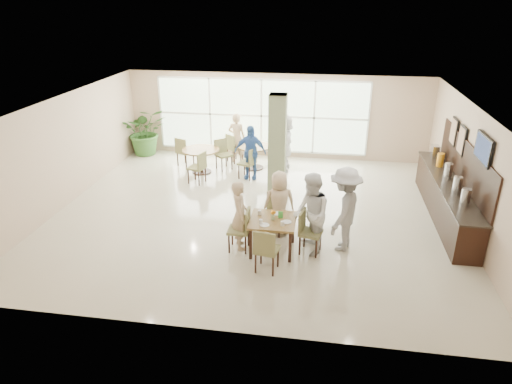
# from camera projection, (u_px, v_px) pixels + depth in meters

# --- Properties ---
(ground) EXTENTS (10.00, 10.00, 0.00)m
(ground) POSITION_uv_depth(u_px,v_px,m) (255.00, 213.00, 11.64)
(ground) COLOR beige
(ground) RESTS_ON ground
(room_shell) EXTENTS (10.00, 10.00, 10.00)m
(room_shell) POSITION_uv_depth(u_px,v_px,m) (255.00, 149.00, 10.96)
(room_shell) COLOR white
(room_shell) RESTS_ON ground
(window_bank) EXTENTS (7.00, 0.04, 7.00)m
(window_bank) POSITION_uv_depth(u_px,v_px,m) (261.00, 116.00, 15.20)
(window_bank) COLOR silver
(window_bank) RESTS_ON ground
(column) EXTENTS (0.45, 0.45, 2.80)m
(column) POSITION_uv_depth(u_px,v_px,m) (277.00, 147.00, 12.12)
(column) COLOR #6B7652
(column) RESTS_ON ground
(main_table) EXTENTS (0.97, 0.97, 0.75)m
(main_table) POSITION_uv_depth(u_px,v_px,m) (273.00, 223.00, 9.66)
(main_table) COLOR brown
(main_table) RESTS_ON ground
(round_table_left) EXTENTS (1.15, 1.15, 0.75)m
(round_table_left) POSITION_uv_depth(u_px,v_px,m) (201.00, 154.00, 14.08)
(round_table_left) COLOR brown
(round_table_left) RESTS_ON ground
(round_table_right) EXTENTS (1.08, 1.08, 0.75)m
(round_table_right) POSITION_uv_depth(u_px,v_px,m) (254.00, 151.00, 14.42)
(round_table_right) COLOR brown
(round_table_right) RESTS_ON ground
(chairs_main_table) EXTENTS (2.03, 2.09, 0.95)m
(chairs_main_table) POSITION_uv_depth(u_px,v_px,m) (273.00, 231.00, 9.74)
(chairs_main_table) COLOR olive
(chairs_main_table) RESTS_ON ground
(chairs_table_left) EXTENTS (1.92, 1.96, 0.95)m
(chairs_table_left) POSITION_uv_depth(u_px,v_px,m) (202.00, 158.00, 14.12)
(chairs_table_left) COLOR olive
(chairs_table_left) RESTS_ON ground
(chairs_table_right) EXTENTS (2.06, 2.00, 0.95)m
(chairs_table_right) POSITION_uv_depth(u_px,v_px,m) (253.00, 153.00, 14.50)
(chairs_table_right) COLOR olive
(chairs_table_right) RESTS_ON ground
(tabletop_clutter) EXTENTS (0.75, 0.78, 0.21)m
(tabletop_clutter) POSITION_uv_depth(u_px,v_px,m) (272.00, 218.00, 9.57)
(tabletop_clutter) COLOR white
(tabletop_clutter) RESTS_ON main_table
(buffet_counter) EXTENTS (0.64, 4.70, 1.95)m
(buffet_counter) POSITION_uv_depth(u_px,v_px,m) (447.00, 196.00, 11.22)
(buffet_counter) COLOR black
(buffet_counter) RESTS_ON ground
(wall_tv) EXTENTS (0.06, 1.00, 0.58)m
(wall_tv) POSITION_uv_depth(u_px,v_px,m) (484.00, 149.00, 9.55)
(wall_tv) COLOR black
(wall_tv) RESTS_ON ground
(framed_art_a) EXTENTS (0.05, 0.55, 0.70)m
(framed_art_a) POSITION_uv_depth(u_px,v_px,m) (462.00, 140.00, 11.12)
(framed_art_a) COLOR black
(framed_art_a) RESTS_ON ground
(framed_art_b) EXTENTS (0.05, 0.55, 0.70)m
(framed_art_b) POSITION_uv_depth(u_px,v_px,m) (454.00, 131.00, 11.84)
(framed_art_b) COLOR black
(framed_art_b) RESTS_ON ground
(potted_plant) EXTENTS (1.94, 1.94, 1.64)m
(potted_plant) POSITION_uv_depth(u_px,v_px,m) (146.00, 131.00, 15.62)
(potted_plant) COLOR #336428
(potted_plant) RESTS_ON ground
(teen_left) EXTENTS (0.55, 0.66, 1.55)m
(teen_left) POSITION_uv_depth(u_px,v_px,m) (240.00, 215.00, 9.77)
(teen_left) COLOR tan
(teen_left) RESTS_ON ground
(teen_far) EXTENTS (0.83, 0.60, 1.52)m
(teen_far) POSITION_uv_depth(u_px,v_px,m) (279.00, 203.00, 10.35)
(teen_far) COLOR tan
(teen_far) RESTS_ON ground
(teen_right) EXTENTS (0.91, 1.03, 1.79)m
(teen_right) POSITION_uv_depth(u_px,v_px,m) (311.00, 214.00, 9.53)
(teen_right) COLOR white
(teen_right) RESTS_ON ground
(teen_standing) EXTENTS (1.04, 1.37, 1.87)m
(teen_standing) POSITION_uv_depth(u_px,v_px,m) (344.00, 209.00, 9.66)
(teen_standing) COLOR #98989B
(teen_standing) RESTS_ON ground
(adult_a) EXTENTS (0.98, 0.58, 1.63)m
(adult_a) POSITION_uv_depth(u_px,v_px,m) (250.00, 152.00, 13.53)
(adult_a) COLOR #3A65AE
(adult_a) RESTS_ON ground
(adult_b) EXTENTS (0.78, 1.69, 1.80)m
(adult_b) POSITION_uv_depth(u_px,v_px,m) (284.00, 143.00, 14.11)
(adult_b) COLOR white
(adult_b) RESTS_ON ground
(adult_standing) EXTENTS (0.67, 0.50, 1.65)m
(adult_standing) POSITION_uv_depth(u_px,v_px,m) (237.00, 138.00, 14.84)
(adult_standing) COLOR tan
(adult_standing) RESTS_ON ground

